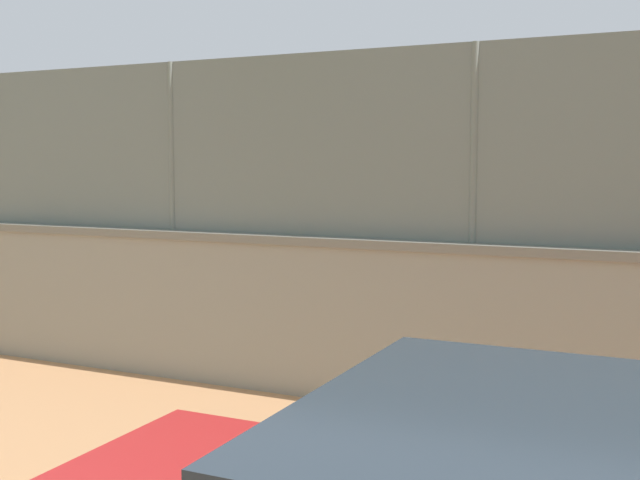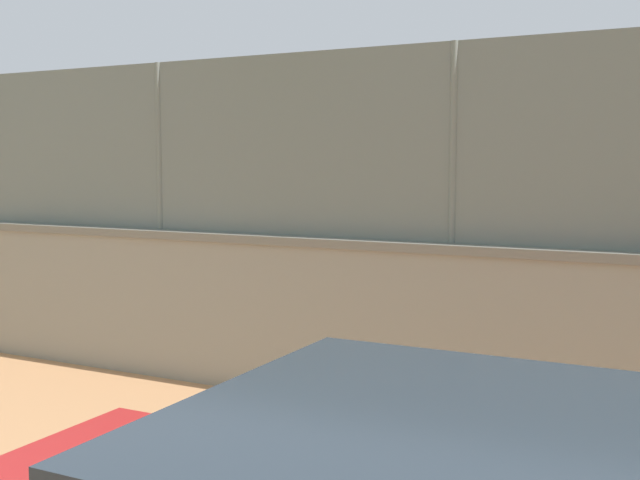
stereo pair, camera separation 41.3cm
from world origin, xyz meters
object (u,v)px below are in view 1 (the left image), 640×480
(player_foreground_swinging, at_px, (339,256))
(courtside_bench, at_px, (110,290))
(player_crossing_court, at_px, (515,216))
(sports_ball, at_px, (238,335))
(player_near_wall_returning, at_px, (232,227))

(player_foreground_swinging, xyz_separation_m, courtside_bench, (2.61, 1.97, -0.41))
(player_crossing_court, xyz_separation_m, sports_ball, (0.97, 10.51, -0.86))
(player_near_wall_returning, xyz_separation_m, player_crossing_court, (-3.86, -6.14, -0.05))
(player_foreground_swinging, relative_size, player_crossing_court, 0.89)
(player_crossing_court, height_order, courtside_bench, player_crossing_court)
(player_foreground_swinging, bearing_deg, sports_ball, 82.88)
(player_near_wall_returning, relative_size, player_crossing_court, 1.04)
(player_foreground_swinging, relative_size, sports_ball, 6.48)
(player_near_wall_returning, bearing_deg, sports_ball, 123.50)
(player_foreground_swinging, relative_size, player_near_wall_returning, 0.86)
(player_near_wall_returning, relative_size, courtside_bench, 1.08)
(player_near_wall_returning, bearing_deg, player_crossing_court, -122.18)
(courtside_bench, bearing_deg, player_foreground_swinging, -142.90)
(player_foreground_swinging, distance_m, sports_ball, 2.44)
(player_crossing_court, xyz_separation_m, courtside_bench, (3.29, 10.18, -0.52))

